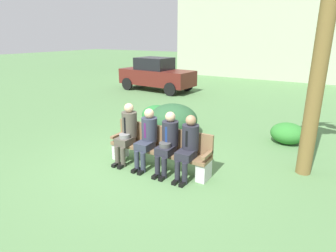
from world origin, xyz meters
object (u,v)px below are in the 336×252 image
(park_bench, at_px, (160,148))
(shrub_near_bench, at_px, (157,115))
(seated_man_leftmost, at_px, (127,130))
(parked_car_near, at_px, (156,74))
(shrub_mid_lawn, at_px, (173,119))
(shrub_far_lawn, at_px, (288,133))
(seated_man_rightmost, at_px, (188,144))
(seated_man_centerleft, at_px, (147,135))
(seated_man_centerright, at_px, (168,140))

(park_bench, height_order, shrub_near_bench, park_bench)
(seated_man_leftmost, distance_m, parked_car_near, 8.86)
(shrub_mid_lawn, xyz_separation_m, parked_car_near, (-4.18, 5.57, 0.39))
(shrub_far_lawn, bearing_deg, seated_man_rightmost, -114.63)
(parked_car_near, bearing_deg, park_bench, -56.64)
(seated_man_leftmost, height_order, parked_car_near, parked_car_near)
(seated_man_centerleft, bearing_deg, seated_man_leftmost, -179.91)
(park_bench, xyz_separation_m, shrub_mid_lawn, (-0.85, 2.07, 0.01))
(seated_man_rightmost, bearing_deg, seated_man_centerleft, 179.98)
(park_bench, relative_size, shrub_far_lawn, 2.62)
(seated_man_rightmost, bearing_deg, park_bench, 170.10)
(shrub_near_bench, bearing_deg, seated_man_centerleft, -61.09)
(seated_man_leftmost, bearing_deg, park_bench, 9.50)
(park_bench, xyz_separation_m, seated_man_centerleft, (-0.24, -0.13, 0.29))
(seated_man_centerleft, bearing_deg, shrub_near_bench, 118.91)
(park_bench, height_order, shrub_far_lawn, park_bench)
(shrub_near_bench, bearing_deg, seated_man_centerright, -53.43)
(shrub_far_lawn, bearing_deg, seated_man_centerleft, -127.85)
(seated_man_centerleft, xyz_separation_m, parked_car_near, (-4.79, 7.77, 0.11))
(shrub_near_bench, bearing_deg, seated_man_rightmost, -47.59)
(seated_man_leftmost, xyz_separation_m, shrub_near_bench, (-0.97, 2.73, -0.43))
(seated_man_rightmost, distance_m, shrub_far_lawn, 3.43)
(seated_man_leftmost, bearing_deg, shrub_far_lawn, 46.44)
(parked_car_near, bearing_deg, shrub_mid_lawn, -53.12)
(seated_man_centerleft, relative_size, shrub_mid_lawn, 0.91)
(seated_man_centerleft, relative_size, shrub_far_lawn, 1.46)
(seated_man_centerright, relative_size, shrub_far_lawn, 1.46)
(seated_man_rightmost, xyz_separation_m, shrub_far_lawn, (1.42, 3.09, -0.45))
(seated_man_centerright, distance_m, parked_car_near, 9.42)
(seated_man_rightmost, xyz_separation_m, shrub_mid_lawn, (-1.60, 2.20, -0.28))
(seated_man_centerright, relative_size, shrub_mid_lawn, 0.91)
(seated_man_rightmost, distance_m, shrub_near_bench, 3.72)
(seated_man_leftmost, relative_size, seated_man_centerleft, 1.04)
(seated_man_centerleft, distance_m, shrub_far_lawn, 3.94)
(parked_car_near, bearing_deg, shrub_near_bench, -56.93)
(seated_man_centerleft, relative_size, seated_man_rightmost, 1.00)
(seated_man_centerright, bearing_deg, shrub_mid_lawn, 117.16)
(seated_man_rightmost, bearing_deg, shrub_far_lawn, 65.37)
(shrub_near_bench, bearing_deg, shrub_far_lawn, 5.33)
(seated_man_centerleft, xyz_separation_m, seated_man_centerright, (0.52, -0.01, -0.00))
(seated_man_centerleft, xyz_separation_m, shrub_near_bench, (-1.51, 2.73, -0.41))
(seated_man_centerright, distance_m, shrub_mid_lawn, 2.49)
(park_bench, height_order, shrub_mid_lawn, park_bench)
(seated_man_centerright, xyz_separation_m, shrub_far_lawn, (1.88, 3.10, -0.45))
(seated_man_rightmost, relative_size, shrub_near_bench, 1.28)
(seated_man_rightmost, xyz_separation_m, parked_car_near, (-5.77, 7.77, 0.11))
(seated_man_centerleft, distance_m, seated_man_rightmost, 0.99)
(park_bench, bearing_deg, seated_man_rightmost, -9.90)
(shrub_far_lawn, height_order, parked_car_near, parked_car_near)
(seated_man_leftmost, height_order, seated_man_rightmost, seated_man_leftmost)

